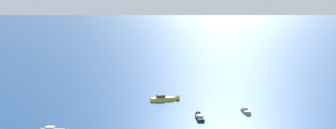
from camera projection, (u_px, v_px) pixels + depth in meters
The scene contains 3 objects.
motorboat_far_port at pixel (246, 111), 154.79m from camera, with size 7.21×5.08×2.09m.
motorboat_inshore at pixel (166, 99), 172.94m from camera, with size 6.10×11.29×3.18m.
motorboat_trailing at pixel (200, 117), 147.18m from camera, with size 8.15×5.95×2.38m.
Camera 1 is at (100.52, -68.08, 39.41)m, focal length 48.21 mm.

